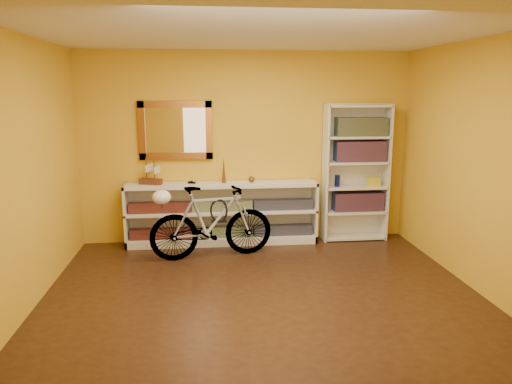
{
  "coord_description": "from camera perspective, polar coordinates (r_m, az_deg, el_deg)",
  "views": [
    {
      "loc": [
        -0.56,
        -4.6,
        2.07
      ],
      "look_at": [
        0.0,
        0.7,
        0.95
      ],
      "focal_mm": 33.89,
      "sensor_mm": 36.0,
      "label": 1
    }
  ],
  "objects": [
    {
      "name": "right_wall",
      "position": [
        5.45,
        25.18,
        2.61
      ],
      "size": [
        0.01,
        4.0,
        2.6
      ],
      "primitive_type": "cube",
      "color": "gold",
      "rests_on": "ground"
    },
    {
      "name": "toy_car",
      "position": [
        6.53,
        -7.58,
        1.0
      ],
      "size": [
        0.0,
        0.0,
        0.0
      ],
      "primitive_type": "imported",
      "rotation": [
        0.0,
        0.0,
        1.38
      ],
      "color": "black",
      "rests_on": "console_unit"
    },
    {
      "name": "bicycle",
      "position": [
        6.06,
        -5.25,
        -3.54
      ],
      "size": [
        0.67,
        1.63,
        0.93
      ],
      "primitive_type": "imported",
      "rotation": [
        0.0,
        0.0,
        1.74
      ],
      "color": "silver",
      "rests_on": "floor"
    },
    {
      "name": "bronze_ornament",
      "position": [
        6.51,
        -3.83,
        2.57
      ],
      "size": [
        0.06,
        0.06,
        0.35
      ],
      "primitive_type": "cone",
      "color": "brown",
      "rests_on": "console_unit"
    },
    {
      "name": "left_wall",
      "position": [
        4.97,
        -25.92,
        1.75
      ],
      "size": [
        0.01,
        4.0,
        2.6
      ],
      "primitive_type": "cube",
      "color": "gold",
      "rests_on": "ground"
    },
    {
      "name": "model_ship",
      "position": [
        6.54,
        -12.36,
        2.44
      ],
      "size": [
        0.32,
        0.2,
        0.36
      ],
      "primitive_type": null,
      "rotation": [
        0.0,
        0.0,
        -0.32
      ],
      "color": "#452113",
      "rests_on": "console_unit"
    },
    {
      "name": "cd_row_lower",
      "position": [
        6.68,
        -3.96,
        -4.7
      ],
      "size": [
        2.5,
        0.13,
        0.14
      ],
      "primitive_type": "cube",
      "color": "black",
      "rests_on": "console_unit"
    },
    {
      "name": "bookcase",
      "position": [
        6.86,
        11.67,
        2.22
      ],
      "size": [
        0.9,
        0.3,
        1.9
      ],
      "primitive_type": null,
      "color": "silver",
      "rests_on": "floor"
    },
    {
      "name": "book_row_a",
      "position": [
        6.95,
        11.93,
        -1.07
      ],
      "size": [
        0.7,
        0.22,
        0.26
      ],
      "primitive_type": "cube",
      "color": "maroon",
      "rests_on": "bookcase"
    },
    {
      "name": "red_tin",
      "position": [
        6.76,
        10.18,
        7.25
      ],
      "size": [
        0.14,
        0.14,
        0.17
      ],
      "primitive_type": "cube",
      "rotation": [
        0.0,
        0.0,
        0.06
      ],
      "color": "maroon",
      "rests_on": "bookcase"
    },
    {
      "name": "travel_mug",
      "position": [
        6.78,
        9.56,
        1.31
      ],
      "size": [
        0.07,
        0.07,
        0.16
      ],
      "primitive_type": "cylinder",
      "color": "navy",
      "rests_on": "bookcase"
    },
    {
      "name": "book_row_c",
      "position": [
        6.8,
        12.3,
        7.54
      ],
      "size": [
        0.7,
        0.22,
        0.25
      ],
      "primitive_type": "cube",
      "color": "#16484F",
      "rests_on": "bookcase"
    },
    {
      "name": "yellow_bag",
      "position": [
        6.92,
        13.7,
        1.19
      ],
      "size": [
        0.17,
        0.12,
        0.13
      ],
      "primitive_type": "cube",
      "rotation": [
        0.0,
        0.0,
        0.07
      ],
      "color": "yellow",
      "rests_on": "bookcase"
    },
    {
      "name": "ceiling",
      "position": [
        4.67,
        0.95,
        18.45
      ],
      "size": [
        4.5,
        4.0,
        0.01
      ],
      "primitive_type": "cube",
      "color": "silver",
      "rests_on": "ground"
    },
    {
      "name": "console_unit",
      "position": [
        6.63,
        -4.0,
        -2.54
      ],
      "size": [
        2.6,
        0.35,
        0.85
      ],
      "primitive_type": null,
      "color": "silver",
      "rests_on": "floor"
    },
    {
      "name": "u_lock",
      "position": [
        6.04,
        -4.41,
        -2.21
      ],
      "size": [
        0.22,
        0.02,
        0.22
      ],
      "primitive_type": "torus",
      "rotation": [
        1.57,
        0.0,
        0.0
      ],
      "color": "black",
      "rests_on": "bicycle"
    },
    {
      "name": "floor",
      "position": [
        5.08,
        0.85,
        -12.25
      ],
      "size": [
        4.5,
        4.0,
        0.01
      ],
      "primitive_type": "cube",
      "color": "black",
      "rests_on": "ground"
    },
    {
      "name": "gilt_mirror",
      "position": [
        6.6,
        -9.47,
        7.18
      ],
      "size": [
        0.98,
        0.06,
        0.78
      ],
      "primitive_type": "cube",
      "color": "brown",
      "rests_on": "back_wall"
    },
    {
      "name": "cd_row_upper",
      "position": [
        6.58,
        -4.01,
        -1.66
      ],
      "size": [
        2.5,
        0.13,
        0.14
      ],
      "primitive_type": "cube",
      "color": "navy",
      "rests_on": "console_unit"
    },
    {
      "name": "helmet",
      "position": [
        5.9,
        -11.08,
        -0.61
      ],
      "size": [
        0.23,
        0.22,
        0.17
      ],
      "primitive_type": "ellipsoid",
      "color": "white",
      "rests_on": "bicycle"
    },
    {
      "name": "book_row_b",
      "position": [
        6.83,
        12.18,
        4.74
      ],
      "size": [
        0.7,
        0.22,
        0.28
      ],
      "primitive_type": "cube",
      "color": "maroon",
      "rests_on": "bookcase"
    },
    {
      "name": "back_wall",
      "position": [
        6.68,
        -1.18,
        5.23
      ],
      "size": [
        4.5,
        0.01,
        2.6
      ],
      "primitive_type": "cube",
      "color": "gold",
      "rests_on": "ground"
    },
    {
      "name": "decorative_orb",
      "position": [
        6.55,
        -0.52,
        1.51
      ],
      "size": [
        0.09,
        0.09,
        0.09
      ],
      "primitive_type": "sphere",
      "color": "brown",
      "rests_on": "console_unit"
    },
    {
      "name": "wall_socket",
      "position": [
        6.99,
        6.26,
        -3.31
      ],
      "size": [
        0.09,
        0.02,
        0.09
      ],
      "primitive_type": "cube",
      "color": "silver",
      "rests_on": "back_wall"
    }
  ]
}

